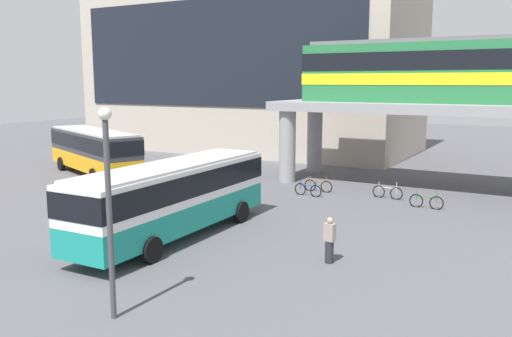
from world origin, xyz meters
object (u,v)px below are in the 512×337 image
at_px(station_building, 251,65).
at_px(bicycle_silver, 387,192).
at_px(bicycle_brown, 318,186).
at_px(pedestrian_near_building, 250,189).
at_px(pedestrian_at_kerb, 330,242).
at_px(train, 485,70).
at_px(bicycle_green, 426,202).
at_px(bus_secondary, 94,147).
at_px(bicycle_blue, 308,190).
at_px(bus_main, 174,192).

bearing_deg(station_building, bicycle_silver, -42.04).
xyz_separation_m(bicycle_brown, pedestrian_near_building, (-2.08, -4.68, 0.40)).
bearing_deg(pedestrian_at_kerb, station_building, 124.59).
distance_m(train, bicycle_green, 9.07).
height_order(pedestrian_near_building, pedestrian_at_kerb, pedestrian_at_kerb).
height_order(bicycle_brown, pedestrian_near_building, pedestrian_near_building).
height_order(bus_secondary, bicycle_blue, bus_secondary).
bearing_deg(bicycle_green, pedestrian_at_kerb, -96.75).
bearing_deg(bus_main, pedestrian_at_kerb, 1.38).
xyz_separation_m(bus_secondary, bicycle_blue, (16.22, 0.98, -1.63)).
distance_m(bus_secondary, bicycle_blue, 16.33).
bearing_deg(bicycle_brown, bicycle_silver, 2.11).
height_order(bus_secondary, bicycle_green, bus_secondary).
relative_size(bus_main, pedestrian_near_building, 6.81).
relative_size(bus_secondary, pedestrian_at_kerb, 6.46).
bearing_deg(bicycle_blue, train, 34.12).
xyz_separation_m(train, bicycle_green, (-1.80, -5.56, -6.94)).
distance_m(bicycle_green, bicycle_blue, 6.72).
bearing_deg(bicycle_blue, station_building, 128.02).
relative_size(station_building, bicycle_brown, 17.51).
bearing_deg(pedestrian_near_building, bicycle_blue, 57.93).
bearing_deg(train, station_building, 151.12).
bearing_deg(pedestrian_near_building, pedestrian_at_kerb, -43.62).
distance_m(train, bus_main, 19.89).
bearing_deg(bicycle_brown, pedestrian_at_kerb, -65.37).
relative_size(bicycle_brown, pedestrian_near_building, 1.10).
bearing_deg(bicycle_silver, station_building, 137.96).
bearing_deg(bicycle_silver, bicycle_green, -29.32).
bearing_deg(train, pedestrian_at_kerb, -100.69).
distance_m(bus_secondary, pedestrian_at_kerb, 23.67).
relative_size(train, bicycle_green, 12.26).
bearing_deg(bus_main, bus_secondary, 146.88).
bearing_deg(train, bicycle_brown, -152.92).
height_order(bus_main, pedestrian_at_kerb, bus_main).
xyz_separation_m(train, bus_secondary, (-24.73, -6.75, -5.31)).
height_order(bus_secondary, bicycle_brown, bus_secondary).
relative_size(bus_secondary, bicycle_green, 6.23).
relative_size(station_building, bicycle_green, 17.51).
xyz_separation_m(train, bicycle_brown, (-8.47, -4.33, -6.94)).
relative_size(station_building, pedestrian_at_kerb, 18.15).
bearing_deg(bus_main, bicycle_brown, 82.50).
relative_size(bicycle_silver, pedestrian_near_building, 1.10).
bearing_deg(bicycle_green, train, 72.09).
distance_m(station_building, train, 26.17).
bearing_deg(bus_main, bicycle_blue, 81.73).
height_order(bicycle_blue, bicycle_silver, same).
relative_size(bicycle_blue, bicycle_silver, 1.00).
distance_m(bicycle_blue, bicycle_silver, 4.55).
distance_m(train, bus_secondary, 26.18).
bearing_deg(bicycle_blue, bicycle_green, 1.80).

